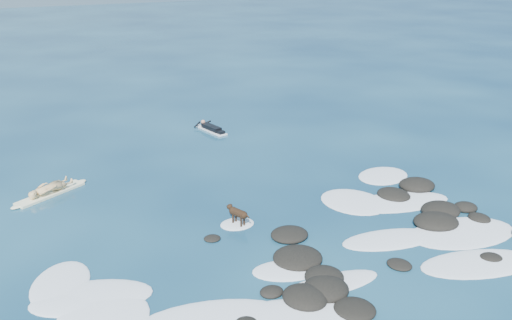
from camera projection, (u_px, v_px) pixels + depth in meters
ground at (270, 237)px, 17.11m from camera, size 160.00×160.00×0.00m
reef_rocks at (390, 236)px, 16.97m from camera, size 10.57×6.51×0.47m
breaking_foam at (309, 255)px, 16.09m from camera, size 14.58×8.59×0.12m
standing_surfer_rig at (48, 176)px, 19.83m from camera, size 2.86×1.75×1.77m
paddling_surfer_rig at (211, 128)px, 27.07m from camera, size 1.07×2.25×0.39m
dog at (237, 213)px, 17.72m from camera, size 0.49×0.98×0.65m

